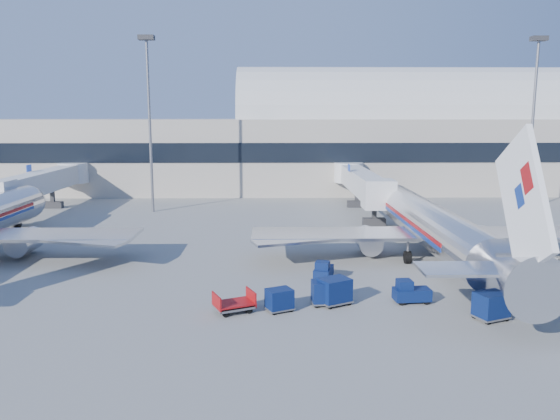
{
  "coord_description": "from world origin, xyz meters",
  "views": [
    {
      "loc": [
        -4.31,
        -41.72,
        12.47
      ],
      "look_at": [
        -3.52,
        6.0,
        4.27
      ],
      "focal_mm": 35.0,
      "sensor_mm": 36.0,
      "label": 1
    }
  ],
  "objects_px": {
    "cart_solo_near": "(491,305)",
    "jetbridge_near": "(360,181)",
    "jetbridge_mid": "(45,182)",
    "cart_train_c": "(279,299)",
    "cart_train_a": "(335,291)",
    "cart_solo_far": "(548,295)",
    "airliner_main": "(435,228)",
    "cart_open_red": "(234,305)",
    "cart_train_b": "(325,292)",
    "mast_west": "(149,98)",
    "barrier_near": "(538,262)",
    "tug_lead": "(410,292)",
    "tug_right": "(525,280)",
    "tug_left": "(323,271)",
    "mast_east": "(534,98)"
  },
  "relations": [
    {
      "from": "mast_east",
      "to": "cart_train_c",
      "type": "bearing_deg",
      "value": -131.7
    },
    {
      "from": "jetbridge_mid",
      "to": "cart_open_red",
      "type": "distance_m",
      "value": 47.86
    },
    {
      "from": "tug_right",
      "to": "cart_open_red",
      "type": "distance_m",
      "value": 21.59
    },
    {
      "from": "jetbridge_near",
      "to": "cart_train_c",
      "type": "height_order",
      "value": "jetbridge_near"
    },
    {
      "from": "airliner_main",
      "to": "cart_solo_near",
      "type": "bearing_deg",
      "value": -92.77
    },
    {
      "from": "cart_open_red",
      "to": "cart_train_c",
      "type": "bearing_deg",
      "value": -21.04
    },
    {
      "from": "jetbridge_mid",
      "to": "tug_right",
      "type": "xyz_separation_m",
      "value": [
        48.79,
        -34.22,
        -3.3
      ]
    },
    {
      "from": "cart_train_b",
      "to": "cart_solo_far",
      "type": "relative_size",
      "value": 1.03
    },
    {
      "from": "jetbridge_mid",
      "to": "cart_train_c",
      "type": "height_order",
      "value": "jetbridge_mid"
    },
    {
      "from": "cart_train_a",
      "to": "cart_solo_near",
      "type": "relative_size",
      "value": 1.06
    },
    {
      "from": "jetbridge_mid",
      "to": "cart_solo_near",
      "type": "height_order",
      "value": "jetbridge_mid"
    },
    {
      "from": "jetbridge_mid",
      "to": "cart_solo_far",
      "type": "bearing_deg",
      "value": -38.27
    },
    {
      "from": "tug_lead",
      "to": "cart_solo_near",
      "type": "bearing_deg",
      "value": -42.6
    },
    {
      "from": "tug_left",
      "to": "tug_lead",
      "type": "bearing_deg",
      "value": -118.0
    },
    {
      "from": "mast_west",
      "to": "barrier_near",
      "type": "relative_size",
      "value": 7.53
    },
    {
      "from": "cart_train_a",
      "to": "cart_train_b",
      "type": "relative_size",
      "value": 1.29
    },
    {
      "from": "cart_train_c",
      "to": "cart_solo_near",
      "type": "relative_size",
      "value": 0.86
    },
    {
      "from": "cart_solo_near",
      "to": "jetbridge_near",
      "type": "bearing_deg",
      "value": 70.27
    },
    {
      "from": "airliner_main",
      "to": "mast_west",
      "type": "distance_m",
      "value": 41.12
    },
    {
      "from": "airliner_main",
      "to": "cart_solo_near",
      "type": "xyz_separation_m",
      "value": [
        -0.69,
        -14.19,
        -2.0
      ]
    },
    {
      "from": "mast_west",
      "to": "cart_solo_near",
      "type": "height_order",
      "value": "mast_west"
    },
    {
      "from": "barrier_near",
      "to": "cart_solo_far",
      "type": "relative_size",
      "value": 1.57
    },
    {
      "from": "tug_lead",
      "to": "tug_left",
      "type": "xyz_separation_m",
      "value": [
        -5.42,
        5.32,
        -0.02
      ]
    },
    {
      "from": "cart_solo_far",
      "to": "cart_open_red",
      "type": "height_order",
      "value": "cart_solo_far"
    },
    {
      "from": "mast_west",
      "to": "cart_train_b",
      "type": "height_order",
      "value": "mast_west"
    },
    {
      "from": "jetbridge_near",
      "to": "tug_lead",
      "type": "distance_m",
      "value": 37.44
    },
    {
      "from": "cart_train_a",
      "to": "cart_solo_far",
      "type": "distance_m",
      "value": 14.1
    },
    {
      "from": "cart_solo_near",
      "to": "cart_open_red",
      "type": "relative_size",
      "value": 0.8
    },
    {
      "from": "jetbridge_near",
      "to": "cart_solo_near",
      "type": "relative_size",
      "value": 11.51
    },
    {
      "from": "airliner_main",
      "to": "cart_train_b",
      "type": "xyz_separation_m",
      "value": [
        -10.69,
        -11.28,
        -2.05
      ]
    },
    {
      "from": "tug_left",
      "to": "cart_solo_near",
      "type": "bearing_deg",
      "value": -115.32
    },
    {
      "from": "jetbridge_mid",
      "to": "jetbridge_near",
      "type": "bearing_deg",
      "value": 0.0
    },
    {
      "from": "tug_lead",
      "to": "mast_west",
      "type": "bearing_deg",
      "value": 119.98
    },
    {
      "from": "jetbridge_near",
      "to": "mast_east",
      "type": "height_order",
      "value": "mast_east"
    },
    {
      "from": "cart_train_b",
      "to": "tug_left",
      "type": "bearing_deg",
      "value": 80.74
    },
    {
      "from": "tug_lead",
      "to": "cart_train_c",
      "type": "xyz_separation_m",
      "value": [
        -8.91,
        -1.51,
        0.06
      ]
    },
    {
      "from": "mast_east",
      "to": "cart_train_a",
      "type": "distance_m",
      "value": 49.44
    },
    {
      "from": "barrier_near",
      "to": "tug_lead",
      "type": "bearing_deg",
      "value": -146.85
    },
    {
      "from": "mast_east",
      "to": "cart_solo_near",
      "type": "xyz_separation_m",
      "value": [
        -20.69,
        -39.68,
        -13.87
      ]
    },
    {
      "from": "cart_solo_near",
      "to": "cart_open_red",
      "type": "xyz_separation_m",
      "value": [
        -16.01,
        1.61,
        -0.45
      ]
    },
    {
      "from": "cart_train_b",
      "to": "cart_train_c",
      "type": "distance_m",
      "value": 3.3
    },
    {
      "from": "airliner_main",
      "to": "cart_open_red",
      "type": "relative_size",
      "value": 12.55
    },
    {
      "from": "mast_east",
      "to": "cart_open_red",
      "type": "height_order",
      "value": "mast_east"
    },
    {
      "from": "cart_train_a",
      "to": "cart_train_b",
      "type": "bearing_deg",
      "value": 156.36
    },
    {
      "from": "jetbridge_near",
      "to": "cart_train_b",
      "type": "xyz_separation_m",
      "value": [
        -8.29,
        -37.58,
        -3.06
      ]
    },
    {
      "from": "cart_train_c",
      "to": "tug_lead",
      "type": "bearing_deg",
      "value": -15.53
    },
    {
      "from": "airliner_main",
      "to": "tug_left",
      "type": "bearing_deg",
      "value": -151.46
    },
    {
      "from": "barrier_near",
      "to": "cart_train_b",
      "type": "bearing_deg",
      "value": -154.86
    },
    {
      "from": "airliner_main",
      "to": "jetbridge_near",
      "type": "distance_m",
      "value": 26.43
    },
    {
      "from": "airliner_main",
      "to": "tug_right",
      "type": "xyz_separation_m",
      "value": [
        4.39,
        -7.92,
        -2.3
      ]
    }
  ]
}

